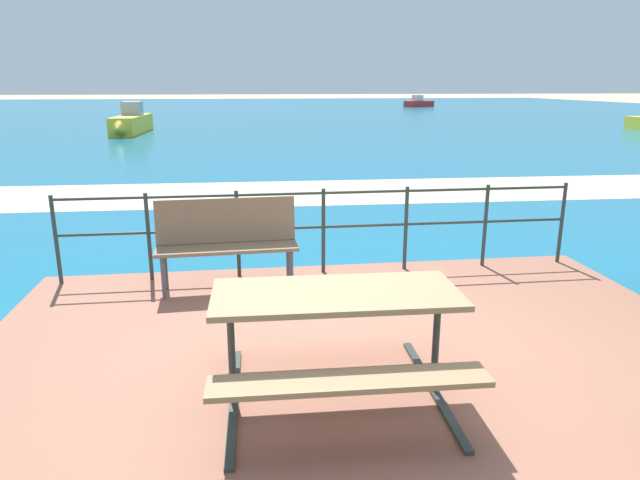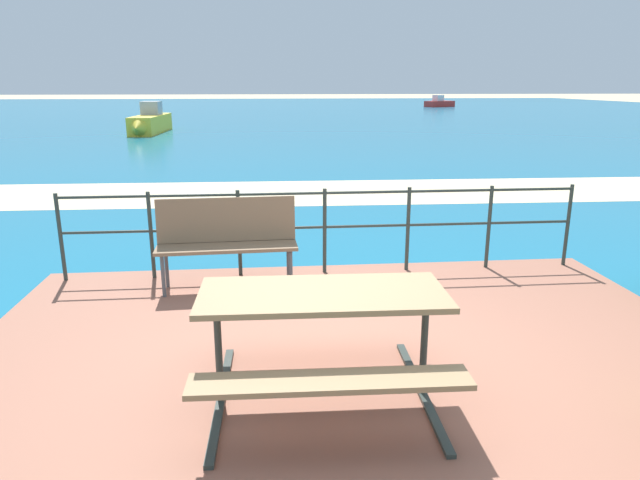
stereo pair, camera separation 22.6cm
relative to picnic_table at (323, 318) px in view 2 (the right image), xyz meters
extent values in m
plane|color=tan|center=(0.30, 0.40, -0.66)|extent=(240.00, 240.00, 0.00)
cube|color=#935B47|center=(0.30, 0.40, -0.63)|extent=(6.40, 5.20, 0.06)
cube|color=#196B8E|center=(0.30, 40.40, -0.66)|extent=(90.00, 90.00, 0.01)
cube|color=beige|center=(0.30, 8.12, -0.66)|extent=(54.05, 4.01, 0.01)
cube|color=#8C704C|center=(0.00, 0.00, 0.17)|extent=(1.68, 0.75, 0.04)
cube|color=#8C704C|center=(-0.02, -0.61, -0.14)|extent=(1.67, 0.30, 0.04)
cube|color=#8C704C|center=(0.02, 0.61, -0.14)|extent=(1.67, 0.30, 0.04)
cylinder|color=#2D3833|center=(-0.71, 0.02, -0.22)|extent=(0.05, 0.05, 0.78)
cube|color=#2D3833|center=(-0.71, 0.02, -0.59)|extent=(0.10, 1.48, 0.03)
cylinder|color=#2D3833|center=(0.71, -0.02, -0.22)|extent=(0.05, 0.05, 0.78)
cube|color=#2D3833|center=(0.71, -0.02, -0.59)|extent=(0.10, 1.48, 0.03)
cube|color=#7A6047|center=(-0.79, 2.30, -0.14)|extent=(1.50, 0.46, 0.04)
cube|color=#7A6047|center=(-0.80, 2.47, 0.12)|extent=(1.49, 0.14, 0.48)
cylinder|color=#4C5156|center=(-1.45, 2.12, -0.37)|extent=(0.04, 0.04, 0.47)
cylinder|color=#4C5156|center=(-1.46, 2.42, -0.37)|extent=(0.04, 0.04, 0.47)
cylinder|color=#4C5156|center=(-0.12, 2.17, -0.37)|extent=(0.04, 0.04, 0.47)
cylinder|color=#4C5156|center=(-0.14, 2.47, -0.37)|extent=(0.04, 0.04, 0.47)
cylinder|color=#2D3833|center=(-2.65, 2.75, -0.11)|extent=(0.04, 0.04, 1.00)
cylinder|color=#2D3833|center=(-1.67, 2.75, -0.11)|extent=(0.04, 0.04, 1.00)
cylinder|color=#2D3833|center=(-0.68, 2.75, -0.11)|extent=(0.04, 0.04, 1.00)
cylinder|color=#2D3833|center=(0.30, 2.75, -0.11)|extent=(0.04, 0.04, 1.00)
cylinder|color=#2D3833|center=(1.28, 2.75, -0.11)|extent=(0.04, 0.04, 1.00)
cylinder|color=#2D3833|center=(2.27, 2.75, -0.11)|extent=(0.04, 0.04, 1.00)
cylinder|color=#2D3833|center=(3.25, 2.75, -0.11)|extent=(0.04, 0.04, 1.00)
cylinder|color=#2D3833|center=(0.30, 2.75, 0.34)|extent=(5.90, 0.03, 0.03)
cylinder|color=#2D3833|center=(0.30, 2.75, -0.06)|extent=(5.90, 0.03, 0.03)
cube|color=red|center=(16.74, 51.98, -0.37)|extent=(3.21, 2.55, 0.56)
cube|color=silver|center=(16.54, 51.87, 0.19)|extent=(1.12, 1.08, 0.57)
cone|color=red|center=(18.25, 52.80, -0.37)|extent=(0.68, 0.68, 0.51)
cube|color=yellow|center=(-5.61, 23.73, -0.26)|extent=(1.23, 4.51, 0.79)
cube|color=#A5A8AD|center=(-5.59, 24.06, 0.45)|extent=(0.85, 1.04, 0.61)
cone|color=yellow|center=(-5.71, 21.24, -0.26)|extent=(0.73, 0.53, 0.71)
camera|label=1|loc=(-0.58, -3.53, 1.54)|focal=31.78mm
camera|label=2|loc=(-0.36, -3.55, 1.54)|focal=31.78mm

